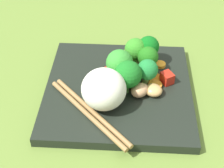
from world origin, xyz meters
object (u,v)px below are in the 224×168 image
Objects in this scene: rice_mound at (104,89)px; square_plate at (118,90)px; carrot_slice_0 at (153,77)px; broccoli_floret_5 at (148,58)px; chopstick_pair at (89,112)px.

square_plate is at bearing 157.69° from rice_mound.
rice_mound is 12.99cm from carrot_slice_0.
broccoli_floret_5 is 2.07× the size of carrot_slice_0.
broccoli_floret_5 reaches higher than chopstick_pair.
chopstick_pair reaches higher than carrot_slice_0.
carrot_slice_0 reaches higher than square_plate.
broccoli_floret_5 is 4.24cm from carrot_slice_0.
square_plate is at bearing -46.24° from broccoli_floret_5.
rice_mound reaches higher than broccoli_floret_5.
broccoli_floret_5 reaches higher than square_plate.
rice_mound is at bearing -22.31° from square_plate.
chopstick_pair reaches higher than square_plate.
rice_mound is 0.49× the size of chopstick_pair.
chopstick_pair is (13.25, -9.93, -3.34)cm from broccoli_floret_5.
carrot_slice_0 is 16.14cm from chopstick_pair.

